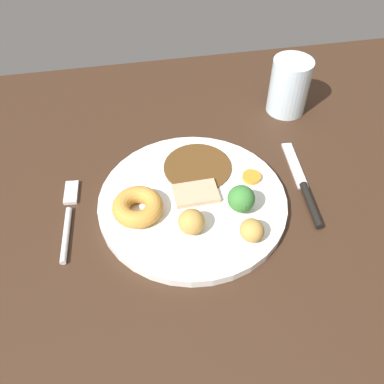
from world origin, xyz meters
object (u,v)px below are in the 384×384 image
Objects in this scene: dinner_plate at (192,199)px; carrot_coin_front at (252,177)px; broccoli_floret at (241,199)px; knife at (305,189)px; meat_slice_main at (196,193)px; water_glass at (289,86)px; yorkshire_pudding at (138,207)px; fork at (68,216)px; roast_potato_right at (191,222)px; roast_potato_left at (252,230)px.

dinner_plate is 9.73× the size of carrot_coin_front.
broccoli_floret is 12.25cm from knife.
meat_slice_main is 0.65× the size of water_glass.
broccoli_floret is (5.74, -4.08, 2.13)cm from meat_slice_main.
yorkshire_pudding is 10.72cm from fork.
meat_slice_main is 9.07cm from yorkshire_pudding.
dinner_plate is 3.85× the size of yorkshire_pudding.
knife reaches higher than fork.
knife is (11.35, 3.02, -3.47)cm from broccoli_floret.
roast_potato_right reaches higher than carrot_coin_front.
dinner_plate is 29.60cm from water_glass.
yorkshire_pudding is at bearing 95.84° from knife.
roast_potato_right reaches higher than yorkshire_pudding.
water_glass reaches higher than roast_potato_right.
carrot_coin_front is (18.05, 3.63, -0.96)cm from yorkshire_pudding.
fork is at bearing 170.18° from broccoli_floret.
knife is (7.88, -2.90, -1.27)cm from carrot_coin_front.
yorkshire_pudding is (-8.85, -1.78, 0.88)cm from meat_slice_main.
roast_potato_left is (6.63, -8.87, 2.22)cm from dinner_plate.
knife is at bearing 35.65° from roast_potato_left.
dinner_plate is at bearing 148.28° from broccoli_floret.
knife is at bearing -100.67° from water_glass.
carrot_coin_front is at bearing 36.20° from roast_potato_right.
meat_slice_main is at bearing 13.06° from dinner_plate.
roast_potato_right is 19.80cm from knife.
broccoli_floret is at bearing -122.77° from water_glass.
carrot_coin_front is (3.20, 10.85, -1.19)cm from roast_potato_left.
broccoli_floret is at bearing -35.38° from meat_slice_main.
water_glass reaches higher than dinner_plate.
water_glass is at bearing 35.64° from yorkshire_pudding.
meat_slice_main is 0.43× the size of fork.
fork is at bearing 178.85° from dinner_plate.
knife is at bearing -3.55° from meat_slice_main.
yorkshire_pudding reaches higher than knife.
roast_potato_left is 5.04cm from broccoli_floret.
knife is at bearing 1.59° from yorkshire_pudding.
roast_potato_right is (-1.83, -6.24, 1.37)cm from meat_slice_main.
knife is (18.92, 5.18, -2.72)cm from roast_potato_right.
carrot_coin_front is at bearing -82.23° from fork.
carrot_coin_front is at bearing -123.55° from water_glass.
carrot_coin_front reaches higher than fork.
broccoli_floret is 28.19cm from water_glass.
carrot_coin_front is at bearing 11.43° from dinner_plate.
water_glass is at bearing -6.42° from knife.
yorkshire_pudding is at bearing -168.65° from carrot_coin_front.
carrot_coin_front is 28.41cm from fork.
knife is (17.09, -1.06, -1.35)cm from meat_slice_main.
broccoli_floret is (-3.46, -5.92, 2.20)cm from carrot_coin_front.
water_glass reaches higher than broccoli_floret.
yorkshire_pudding is at bearing 154.05° from roast_potato_left.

